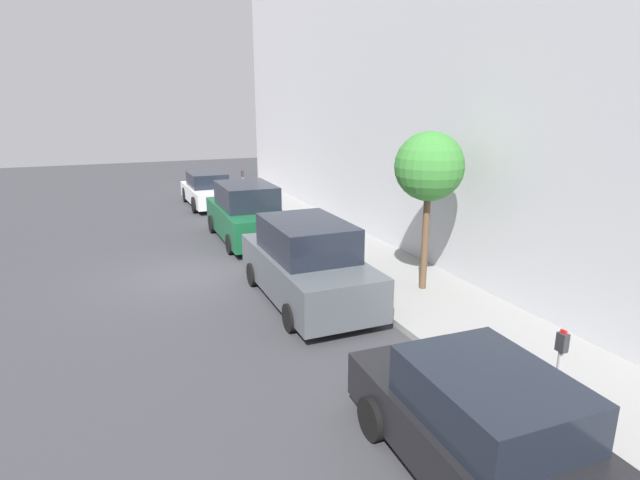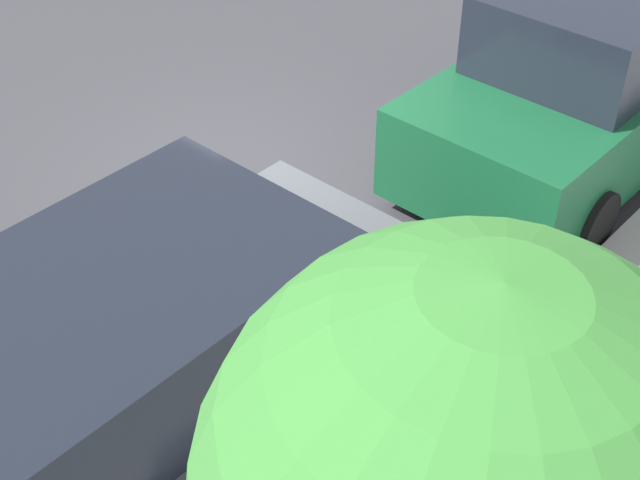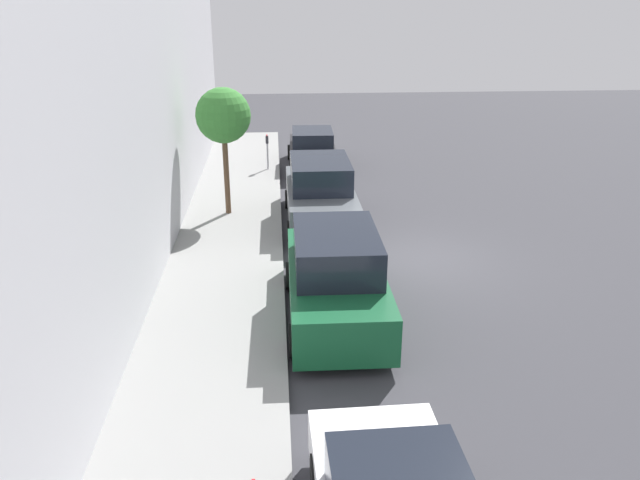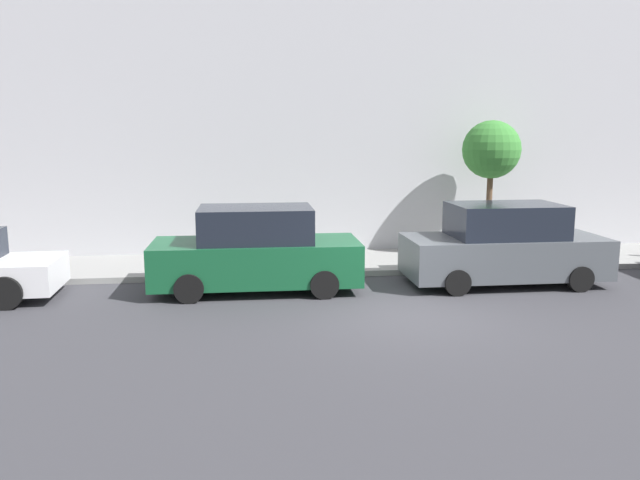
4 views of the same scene
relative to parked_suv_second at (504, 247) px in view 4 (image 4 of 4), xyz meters
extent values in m
plane|color=#38383D|center=(-2.31, 3.04, -0.93)|extent=(60.00, 60.00, 0.00)
cube|color=gray|center=(2.67, 3.04, -0.86)|extent=(2.97, 32.00, 0.15)
cube|color=#B7B7BC|center=(5.15, 3.04, 6.21)|extent=(2.00, 32.00, 14.28)
cube|color=#4C5156|center=(0.00, 0.00, -0.23)|extent=(1.97, 4.80, 0.96)
cube|color=black|center=(0.00, 0.00, 0.65)|extent=(1.73, 2.60, 0.80)
cylinder|color=black|center=(-0.93, 1.49, -0.63)|extent=(0.22, 0.61, 0.61)
cylinder|color=black|center=(0.93, 1.49, -0.63)|extent=(0.22, 0.61, 0.61)
cylinder|color=black|center=(-0.93, -1.49, -0.63)|extent=(0.22, 0.61, 0.61)
cylinder|color=black|center=(0.93, -1.49, -0.63)|extent=(0.22, 0.61, 0.61)
cube|color=#14512D|center=(0.10, 6.02, -0.23)|extent=(2.00, 4.82, 0.96)
cube|color=black|center=(0.10, 6.02, 0.65)|extent=(1.75, 2.61, 0.80)
cylinder|color=black|center=(-0.83, 7.51, -0.61)|extent=(0.22, 0.65, 0.65)
cylinder|color=black|center=(1.03, 7.51, -0.61)|extent=(0.22, 0.65, 0.65)
cylinder|color=black|center=(-0.83, 4.53, -0.61)|extent=(0.22, 0.65, 0.65)
cylinder|color=black|center=(1.03, 4.53, -0.61)|extent=(0.22, 0.65, 0.65)
cylinder|color=black|center=(-0.87, 11.29, -0.58)|extent=(0.22, 0.71, 0.71)
cylinder|color=black|center=(0.83, 11.29, -0.58)|extent=(0.22, 0.71, 0.71)
cylinder|color=brown|center=(2.84, -0.72, 0.52)|extent=(0.17, 0.17, 2.60)
sphere|color=#387F33|center=(2.84, -0.72, 2.27)|extent=(1.65, 1.65, 1.65)
camera|label=1|loc=(-4.09, -10.60, 3.68)|focal=28.00mm
camera|label=2|loc=(3.55, -2.18, 4.46)|focal=50.00mm
camera|label=3|loc=(1.29, 17.97, 5.60)|focal=35.00mm
camera|label=4|loc=(-14.27, 6.28, 2.75)|focal=35.00mm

